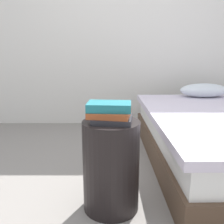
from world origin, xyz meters
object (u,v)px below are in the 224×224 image
side_table (112,166)px  book_charcoal (114,119)px  book_teal (110,106)px  book_rust (111,113)px

side_table → book_charcoal: size_ratio=2.53×
side_table → book_teal: 0.38m
book_charcoal → book_rust: 0.04m
book_rust → book_charcoal: bearing=-24.2°
side_table → book_charcoal: 0.30m
book_charcoal → book_teal: (-0.02, 0.01, 0.08)m
book_charcoal → book_rust: size_ratio=0.95×
side_table → book_rust: bearing=163.2°
side_table → book_rust: size_ratio=2.40×
book_charcoal → book_rust: book_rust is taller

